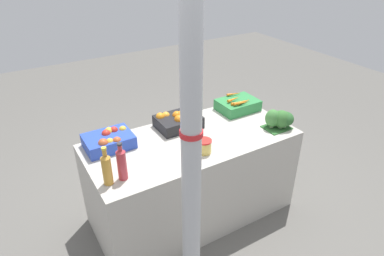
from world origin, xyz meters
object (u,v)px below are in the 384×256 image
(orange_crate, at_px, (178,120))
(carrot_crate, at_px, (238,105))
(broccoli_pile, at_px, (279,119))
(juice_bottle_amber, at_px, (107,169))
(support_pole, at_px, (191,152))
(apple_crate, at_px, (109,140))
(juice_bottle_ruby, at_px, (122,164))
(pickle_jar, at_px, (204,146))

(orange_crate, distance_m, carrot_crate, 0.64)
(carrot_crate, relative_size, broccoli_pile, 1.55)
(carrot_crate, relative_size, juice_bottle_amber, 1.29)
(support_pole, bearing_deg, apple_crate, 100.96)
(carrot_crate, bearing_deg, apple_crate, 179.98)
(juice_bottle_ruby, bearing_deg, broccoli_pile, -0.84)
(broccoli_pile, xyz_separation_m, juice_bottle_ruby, (-1.42, 0.02, 0.04))
(support_pole, xyz_separation_m, broccoli_pile, (1.18, 0.49, -0.34))
(broccoli_pile, bearing_deg, juice_bottle_amber, 179.22)
(carrot_crate, distance_m, broccoli_pile, 0.47)
(apple_crate, distance_m, pickle_jar, 0.75)
(apple_crate, bearing_deg, pickle_jar, -37.11)
(orange_crate, xyz_separation_m, juice_bottle_ruby, (-0.68, -0.45, 0.06))
(juice_bottle_amber, height_order, juice_bottle_ruby, juice_bottle_amber)
(apple_crate, relative_size, juice_bottle_amber, 1.29)
(carrot_crate, xyz_separation_m, juice_bottle_amber, (-1.43, -0.44, 0.07))
(carrot_crate, distance_m, juice_bottle_ruby, 1.40)
(support_pole, bearing_deg, pickle_jar, 50.51)
(orange_crate, xyz_separation_m, pickle_jar, (-0.03, -0.46, -0.01))
(broccoli_pile, distance_m, juice_bottle_ruby, 1.42)
(orange_crate, height_order, broccoli_pile, broccoli_pile)
(orange_crate, relative_size, pickle_jar, 3.09)
(orange_crate, bearing_deg, broccoli_pile, -32.75)
(support_pole, bearing_deg, juice_bottle_amber, 123.89)
(juice_bottle_amber, distance_m, pickle_jar, 0.76)
(carrot_crate, bearing_deg, juice_bottle_ruby, -161.64)
(support_pole, height_order, juice_bottle_ruby, support_pole)
(juice_bottle_amber, relative_size, juice_bottle_ruby, 1.00)
(support_pole, distance_m, juice_bottle_ruby, 0.64)
(carrot_crate, relative_size, pickle_jar, 3.09)
(orange_crate, bearing_deg, juice_bottle_amber, -150.27)
(juice_bottle_amber, height_order, pickle_jar, juice_bottle_amber)
(support_pole, bearing_deg, orange_crate, 65.20)
(orange_crate, height_order, juice_bottle_amber, juice_bottle_amber)
(carrot_crate, xyz_separation_m, juice_bottle_ruby, (-1.32, -0.44, 0.07))
(broccoli_pile, distance_m, pickle_jar, 0.76)
(support_pole, bearing_deg, carrot_crate, 41.25)
(juice_bottle_amber, distance_m, juice_bottle_ruby, 0.10)
(broccoli_pile, relative_size, juice_bottle_amber, 0.83)
(pickle_jar, bearing_deg, carrot_crate, 33.84)
(juice_bottle_ruby, bearing_deg, pickle_jar, -0.99)
(apple_crate, xyz_separation_m, carrot_crate, (1.27, -0.00, -0.00))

